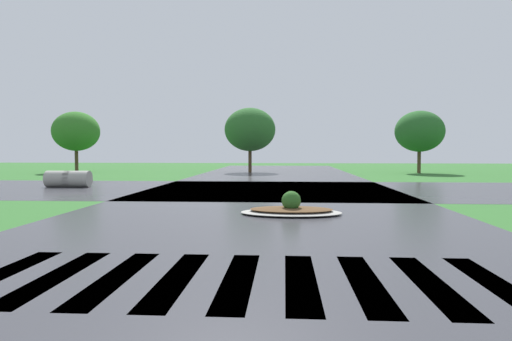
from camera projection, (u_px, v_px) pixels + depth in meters
asphalt_roadway at (261, 216)px, 12.58m from camera, size 11.62×80.00×0.01m
asphalt_cross_road at (270, 189)px, 20.98m from camera, size 90.00×10.46×0.01m
crosswalk_stripes at (238, 279)px, 6.43m from camera, size 7.65×2.94×0.01m
median_island at (291, 210)px, 12.88m from camera, size 2.93×1.67×0.68m
drainage_pipe_stack at (68, 179)px, 22.31m from camera, size 2.18×0.85×0.82m
background_treeline at (347, 127)px, 35.84m from camera, size 46.48×5.47×6.11m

